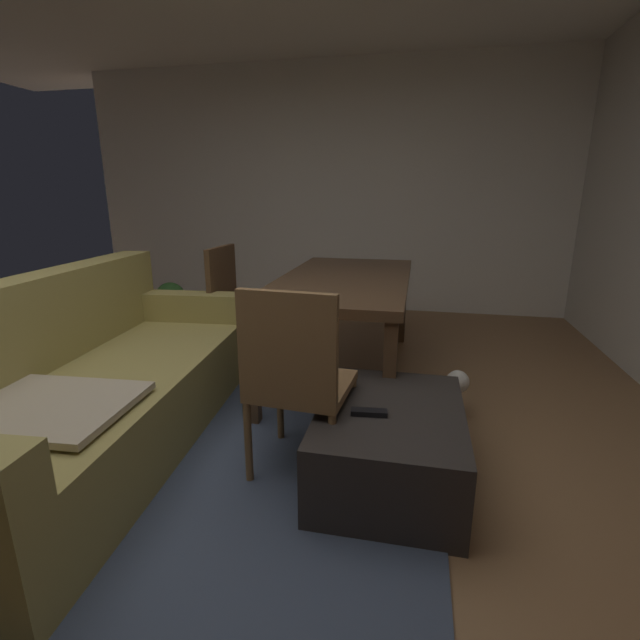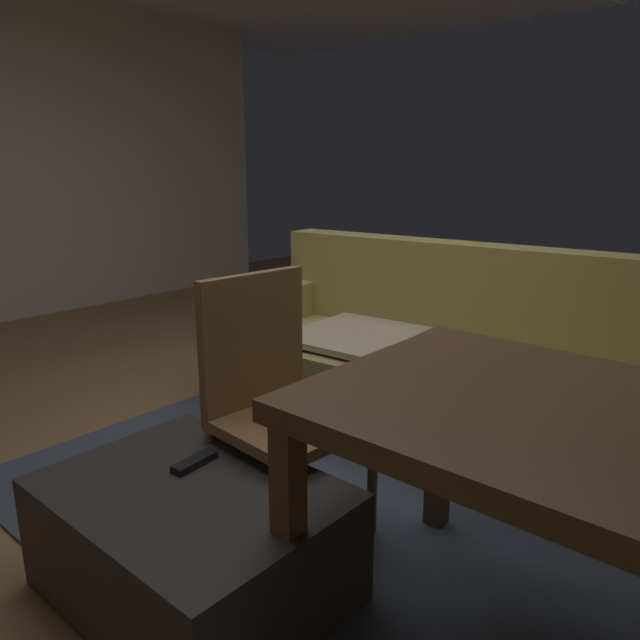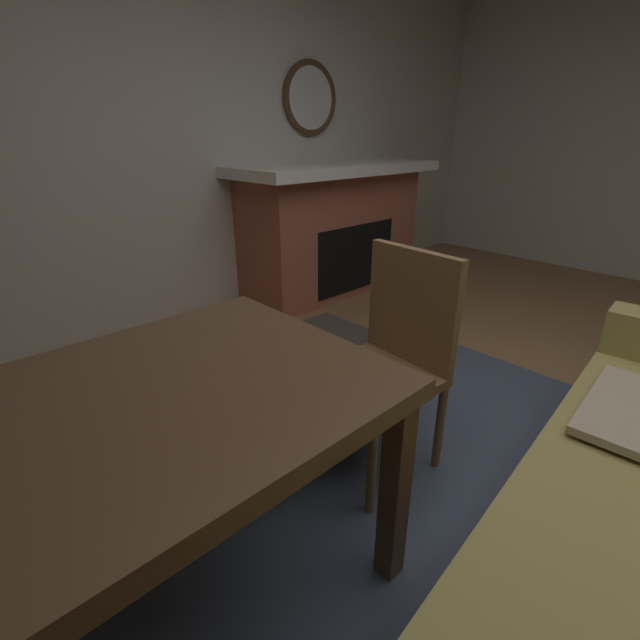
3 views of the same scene
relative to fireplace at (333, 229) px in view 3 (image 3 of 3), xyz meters
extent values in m
plane|color=olive|center=(1.24, 2.29, -0.56)|extent=(8.79, 8.79, 0.00)
cube|color=beige|center=(1.24, -0.38, 0.79)|extent=(7.73, 0.12, 2.70)
cube|color=#3D475B|center=(1.53, 2.11, -0.55)|extent=(2.60, 2.00, 0.01)
cube|color=#9E5642|center=(0.00, -0.02, -0.05)|extent=(1.65, 0.60, 1.03)
cube|color=black|center=(0.00, 0.24, -0.21)|extent=(0.91, 0.10, 0.56)
cube|color=white|center=(0.00, 0.03, 0.51)|extent=(1.89, 0.76, 0.08)
torus|color=#4C331E|center=(0.00, -0.29, 1.05)|extent=(0.58, 0.05, 0.58)
cylinder|color=silver|center=(0.00, -0.29, 1.05)|extent=(0.49, 0.01, 0.49)
cube|color=#2D2826|center=(1.53, 1.36, -0.38)|extent=(0.88, 0.66, 0.37)
cube|color=black|center=(1.44, 1.46, -0.18)|extent=(0.07, 0.16, 0.02)
cube|color=#513823|center=(1.91, 2.17, -0.22)|extent=(0.07, 0.07, 0.68)
cube|color=#513823|center=(1.91, 1.40, -0.22)|extent=(0.07, 0.07, 0.68)
cube|color=brown|center=(1.55, 1.79, -0.13)|extent=(0.47, 0.47, 0.04)
cube|color=brown|center=(1.35, 1.80, 0.13)|extent=(0.08, 0.44, 0.48)
cylinder|color=brown|center=(1.77, 1.97, -0.36)|extent=(0.04, 0.04, 0.41)
cylinder|color=brown|center=(1.74, 1.57, -0.36)|extent=(0.04, 0.04, 0.41)
cylinder|color=brown|center=(1.37, 2.00, -0.36)|extent=(0.04, 0.04, 0.41)
cylinder|color=brown|center=(1.34, 1.60, -0.36)|extent=(0.04, 0.04, 0.41)
ellipsoid|color=silver|center=(2.28, 1.19, -0.42)|extent=(0.31, 0.46, 0.18)
sphere|color=silver|center=(2.22, 1.01, -0.32)|extent=(0.14, 0.14, 0.14)
camera|label=1|loc=(-0.38, 1.29, 0.75)|focal=25.48mm
camera|label=2|loc=(2.87, 0.42, 0.73)|focal=33.62mm
camera|label=3|loc=(2.78, 2.76, 0.79)|focal=24.83mm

